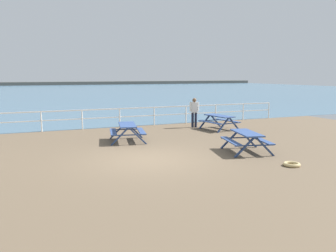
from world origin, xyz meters
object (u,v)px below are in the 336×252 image
Objects in this scene: picnic_table_near_left at (219,119)px; picnic_table_mid_centre at (127,128)px; visitor at (194,111)px; picnic_table_near_right at (247,137)px.

picnic_table_mid_centre is at bearing 94.53° from picnic_table_near_left.
visitor is at bearing -49.28° from picnic_table_mid_centre.
visitor reaches higher than picnic_table_mid_centre.
picnic_table_mid_centre is 5.31m from visitor.
picnic_table_near_left is 1.21× the size of visitor.
picnic_table_near_right is 1.01× the size of picnic_table_mid_centre.
picnic_table_near_right is at bearing -169.78° from visitor.
picnic_table_mid_centre is at bearing 56.49° from picnic_table_near_right.
picnic_table_mid_centre is 1.25× the size of visitor.
picnic_table_near_right is 6.50m from visitor.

